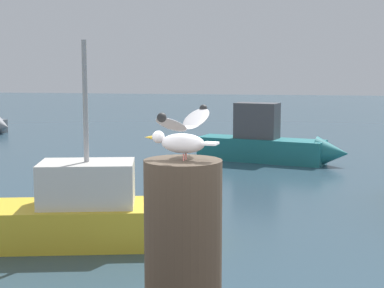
% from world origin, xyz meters
% --- Properties ---
extents(mooring_post, '(0.40, 0.40, 0.95)m').
position_xyz_m(mooring_post, '(-0.08, -0.45, 1.85)').
color(mooring_post, '#382D23').
rests_on(mooring_post, harbor_quay).
extents(seagull, '(0.39, 0.67, 0.26)m').
position_xyz_m(seagull, '(-0.08, -0.45, 2.46)').
color(seagull, '#C66860').
rests_on(seagull, mooring_post).
extents(boat_teal, '(4.62, 2.08, 1.83)m').
position_xyz_m(boat_teal, '(-0.36, 14.30, 0.54)').
color(boat_teal, '#1E7075').
rests_on(boat_teal, ground_plane).
extents(boat_yellow, '(6.10, 2.58, 3.43)m').
position_xyz_m(boat_yellow, '(-4.09, 5.05, 0.43)').
color(boat_yellow, yellow).
rests_on(boat_yellow, ground_plane).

